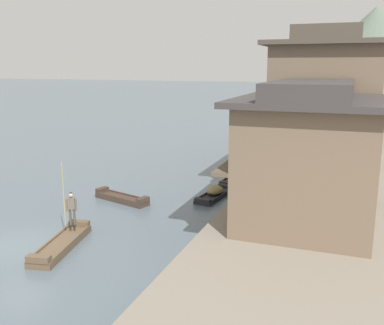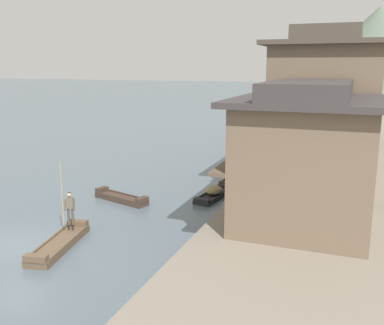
{
  "view_description": "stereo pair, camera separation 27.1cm",
  "coord_description": "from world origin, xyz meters",
  "px_view_note": "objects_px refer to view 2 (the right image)",
  "views": [
    {
      "loc": [
        13.32,
        -13.98,
        7.7
      ],
      "look_at": [
        3.36,
        12.9,
        1.33
      ],
      "focal_mm": 40.81,
      "sensor_mm": 36.0,
      "label": 1
    },
    {
      "loc": [
        13.57,
        -13.89,
        7.7
      ],
      "look_at": [
        3.36,
        12.9,
        1.33
      ],
      "focal_mm": 40.81,
      "sensor_mm": 36.0,
      "label": 2
    }
  ],
  "objects_px": {
    "boat_moored_nearest": "(252,160)",
    "boat_moored_far": "(233,179)",
    "house_waterfront_tall": "(325,99)",
    "house_waterfront_second": "(325,109)",
    "boat_moored_second": "(287,128)",
    "boat_midriver_upstream": "(267,148)",
    "boat_moored_third": "(302,117)",
    "house_waterfront_narrow": "(336,107)",
    "boat_foreground_poled": "(59,244)",
    "boat_midriver_drifting": "(121,198)",
    "house_waterfront_nearest": "(306,155)",
    "boat_upstream_distant": "(214,193)",
    "boatman_person": "(69,205)"
  },
  "relations": [
    {
      "from": "boat_moored_nearest",
      "to": "house_waterfront_narrow",
      "type": "height_order",
      "value": "house_waterfront_narrow"
    },
    {
      "from": "house_waterfront_tall",
      "to": "house_waterfront_second",
      "type": "bearing_deg",
      "value": -85.99
    },
    {
      "from": "boat_moored_nearest",
      "to": "boatman_person",
      "type": "bearing_deg",
      "value": -102.49
    },
    {
      "from": "house_waterfront_second",
      "to": "house_waterfront_nearest",
      "type": "bearing_deg",
      "value": -90.94
    },
    {
      "from": "boat_moored_far",
      "to": "boat_upstream_distant",
      "type": "height_order",
      "value": "boat_upstream_distant"
    },
    {
      "from": "boat_moored_nearest",
      "to": "house_waterfront_tall",
      "type": "distance_m",
      "value": 7.45
    },
    {
      "from": "boat_moored_nearest",
      "to": "boat_midriver_drifting",
      "type": "height_order",
      "value": "boat_midriver_drifting"
    },
    {
      "from": "boat_foreground_poled",
      "to": "boat_moored_nearest",
      "type": "distance_m",
      "value": 20.22
    },
    {
      "from": "boat_foreground_poled",
      "to": "boat_moored_nearest",
      "type": "xyz_separation_m",
      "value": [
        3.86,
        19.85,
        -0.04
      ]
    },
    {
      "from": "boatman_person",
      "to": "boat_moored_nearest",
      "type": "distance_m",
      "value": 19.15
    },
    {
      "from": "boat_moored_nearest",
      "to": "boat_moored_far",
      "type": "height_order",
      "value": "boat_moored_nearest"
    },
    {
      "from": "boat_moored_far",
      "to": "house_waterfront_second",
      "type": "relative_size",
      "value": 0.43
    },
    {
      "from": "boatman_person",
      "to": "boat_midriver_upstream",
      "type": "relative_size",
      "value": 0.68
    },
    {
      "from": "boat_moored_third",
      "to": "boat_midriver_upstream",
      "type": "height_order",
      "value": "boat_midriver_upstream"
    },
    {
      "from": "boat_midriver_drifting",
      "to": "boat_midriver_upstream",
      "type": "xyz_separation_m",
      "value": [
        4.74,
        18.71,
        0.0
      ]
    },
    {
      "from": "boat_moored_third",
      "to": "boat_moored_far",
      "type": "height_order",
      "value": "boat_moored_third"
    },
    {
      "from": "boat_moored_far",
      "to": "house_waterfront_second",
      "type": "bearing_deg",
      "value": -14.15
    },
    {
      "from": "boat_midriver_upstream",
      "to": "boat_upstream_distant",
      "type": "bearing_deg",
      "value": -89.7
    },
    {
      "from": "boat_moored_third",
      "to": "boat_upstream_distant",
      "type": "height_order",
      "value": "boat_upstream_distant"
    },
    {
      "from": "boat_moored_nearest",
      "to": "house_waterfront_nearest",
      "type": "bearing_deg",
      "value": -69.18
    },
    {
      "from": "boat_moored_far",
      "to": "house_waterfront_second",
      "type": "height_order",
      "value": "house_waterfront_second"
    },
    {
      "from": "boat_moored_nearest",
      "to": "boat_moored_far",
      "type": "xyz_separation_m",
      "value": [
        0.16,
        -6.29,
        -0.01
      ]
    },
    {
      "from": "boat_moored_third",
      "to": "house_waterfront_second",
      "type": "bearing_deg",
      "value": -81.61
    },
    {
      "from": "boatman_person",
      "to": "boat_moored_second",
      "type": "relative_size",
      "value": 0.53
    },
    {
      "from": "house_waterfront_narrow",
      "to": "boat_foreground_poled",
      "type": "bearing_deg",
      "value": -109.24
    },
    {
      "from": "boatman_person",
      "to": "boat_moored_far",
      "type": "height_order",
      "value": "boatman_person"
    },
    {
      "from": "boat_moored_second",
      "to": "boat_moored_third",
      "type": "xyz_separation_m",
      "value": [
        0.2,
        13.0,
        0.07
      ]
    },
    {
      "from": "boatman_person",
      "to": "house_waterfront_narrow",
      "type": "distance_m",
      "value": 28.62
    },
    {
      "from": "boat_foreground_poled",
      "to": "boat_moored_second",
      "type": "distance_m",
      "value": 40.26
    },
    {
      "from": "boatman_person",
      "to": "house_waterfront_second",
      "type": "bearing_deg",
      "value": 47.18
    },
    {
      "from": "boat_midriver_drifting",
      "to": "house_waterfront_tall",
      "type": "bearing_deg",
      "value": 53.77
    },
    {
      "from": "boatman_person",
      "to": "house_waterfront_tall",
      "type": "height_order",
      "value": "house_waterfront_tall"
    },
    {
      "from": "boat_moored_nearest",
      "to": "boat_moored_third",
      "type": "bearing_deg",
      "value": 90.14
    },
    {
      "from": "boat_foreground_poled",
      "to": "house_waterfront_nearest",
      "type": "height_order",
      "value": "house_waterfront_nearest"
    },
    {
      "from": "boat_moored_third",
      "to": "house_waterfront_tall",
      "type": "xyz_separation_m",
      "value": [
        5.45,
        -32.54,
        5.06
      ]
    },
    {
      "from": "boat_midriver_drifting",
      "to": "house_waterfront_second",
      "type": "relative_size",
      "value": 0.43
    },
    {
      "from": "boat_foreground_poled",
      "to": "boat_moored_nearest",
      "type": "bearing_deg",
      "value": 78.99
    },
    {
      "from": "boat_midriver_drifting",
      "to": "house_waterfront_tall",
      "type": "height_order",
      "value": "house_waterfront_tall"
    },
    {
      "from": "boatman_person",
      "to": "boat_moored_far",
      "type": "distance_m",
      "value": 13.15
    },
    {
      "from": "house_waterfront_tall",
      "to": "boat_moored_nearest",
      "type": "bearing_deg",
      "value": -172.52
    },
    {
      "from": "boat_moored_second",
      "to": "boat_midriver_upstream",
      "type": "relative_size",
      "value": 1.28
    },
    {
      "from": "boat_moored_second",
      "to": "house_waterfront_second",
      "type": "bearing_deg",
      "value": -77.43
    },
    {
      "from": "boat_moored_far",
      "to": "house_waterfront_second",
      "type": "distance_m",
      "value": 7.87
    },
    {
      "from": "boat_foreground_poled",
      "to": "boat_moored_third",
      "type": "xyz_separation_m",
      "value": [
        3.78,
        53.09,
        0.01
      ]
    },
    {
      "from": "boat_moored_nearest",
      "to": "house_waterfront_narrow",
      "type": "distance_m",
      "value": 10.68
    },
    {
      "from": "house_waterfront_tall",
      "to": "boat_midriver_drifting",
      "type": "bearing_deg",
      "value": -126.23
    },
    {
      "from": "boat_moored_third",
      "to": "boat_midriver_upstream",
      "type": "relative_size",
      "value": 1.01
    },
    {
      "from": "boat_moored_nearest",
      "to": "boat_upstream_distant",
      "type": "xyz_separation_m",
      "value": [
        0.11,
        -10.44,
        0.13
      ]
    },
    {
      "from": "boat_moored_far",
      "to": "boat_midriver_upstream",
      "type": "height_order",
      "value": "boat_midriver_upstream"
    },
    {
      "from": "boat_midriver_upstream",
      "to": "house_waterfront_nearest",
      "type": "bearing_deg",
      "value": -74.54
    }
  ]
}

